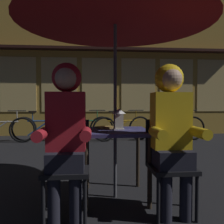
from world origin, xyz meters
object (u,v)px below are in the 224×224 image
(person_right_hooded, at_px, (171,123))
(bicycle_third, at_px, (83,128))
(bicycle_fifth, at_px, (175,128))
(bicycle_nearest, at_px, (1,130))
(bicycle_second, at_px, (44,128))
(patio_umbrella, at_px, (115,6))
(book, at_px, (106,127))
(lantern, at_px, (119,119))
(bicycle_fourth, at_px, (122,128))
(chair_right, at_px, (169,160))
(cafe_table, at_px, (115,139))
(chair_left, at_px, (67,162))
(person_left_hooded, at_px, (66,124))

(person_right_hooded, bearing_deg, bicycle_third, 102.68)
(bicycle_fifth, bearing_deg, bicycle_third, 176.70)
(bicycle_nearest, bearing_deg, bicycle_second, 12.78)
(bicycle_nearest, xyz_separation_m, bicycle_second, (1.02, 0.23, 0.00))
(patio_umbrella, distance_m, book, 1.32)
(lantern, bearing_deg, bicycle_fourth, 82.16)
(bicycle_nearest, height_order, bicycle_third, same)
(bicycle_third, bearing_deg, lantern, -82.17)
(bicycle_third, xyz_separation_m, book, (0.41, -3.79, 0.41))
(patio_umbrella, bearing_deg, person_right_hooded, -41.57)
(bicycle_third, relative_size, bicycle_fourth, 1.01)
(chair_right, height_order, bicycle_third, chair_right)
(chair_right, distance_m, book, 0.81)
(lantern, height_order, bicycle_second, lantern)
(bicycle_nearest, bearing_deg, person_right_hooded, -53.80)
(cafe_table, distance_m, book, 0.21)
(chair_left, bearing_deg, cafe_table, 37.55)
(person_left_hooded, relative_size, bicycle_third, 0.83)
(bicycle_fifth, bearing_deg, bicycle_nearest, -179.42)
(person_right_hooded, distance_m, bicycle_second, 4.87)
(lantern, xyz_separation_m, bicycle_nearest, (-2.61, 3.74, -0.51))
(patio_umbrella, bearing_deg, chair_right, -37.55)
(chair_right, relative_size, bicycle_third, 0.52)
(bicycle_second, distance_m, book, 4.12)
(patio_umbrella, distance_m, bicycle_second, 4.60)
(lantern, xyz_separation_m, bicycle_third, (-0.54, 3.93, -0.51))
(chair_left, bearing_deg, bicycle_second, 103.84)
(lantern, distance_m, book, 0.22)
(chair_right, xyz_separation_m, bicycle_fifth, (1.54, 4.16, -0.14))
(lantern, distance_m, bicycle_fifth, 4.30)
(chair_left, relative_size, bicycle_third, 0.52)
(person_right_hooded, bearing_deg, bicycle_fourth, 88.79)
(cafe_table, distance_m, patio_umbrella, 1.42)
(cafe_table, relative_size, bicycle_fourth, 0.45)
(book, bearing_deg, bicycle_fourth, 55.25)
(bicycle_fifth, distance_m, book, 4.23)
(cafe_table, relative_size, bicycle_third, 0.44)
(person_right_hooded, bearing_deg, chair_left, 176.61)
(person_right_hooded, distance_m, bicycle_fourth, 4.32)
(person_right_hooded, bearing_deg, patio_umbrella, 138.43)
(bicycle_nearest, distance_m, bicycle_second, 1.05)
(cafe_table, height_order, bicycle_second, bicycle_second)
(bicycle_nearest, relative_size, bicycle_fifth, 1.00)
(person_right_hooded, distance_m, bicycle_nearest, 5.19)
(bicycle_fourth, bearing_deg, bicycle_second, 176.94)
(person_right_hooded, bearing_deg, bicycle_fifth, 69.98)
(bicycle_third, bearing_deg, person_right_hooded, -77.32)
(bicycle_fifth, bearing_deg, lantern, -117.56)
(cafe_table, relative_size, bicycle_nearest, 0.44)
(bicycle_fifth, relative_size, book, 8.40)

